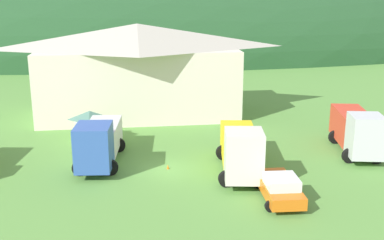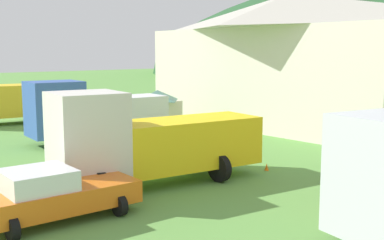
% 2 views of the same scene
% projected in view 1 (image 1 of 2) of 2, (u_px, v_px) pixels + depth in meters
% --- Properties ---
extents(ground_plane, '(200.00, 200.00, 0.00)m').
position_uv_depth(ground_plane, '(167.00, 170.00, 33.37)').
color(ground_plane, '#5B9342').
extents(forested_hill_backdrop, '(164.37, 60.00, 39.80)m').
position_uv_depth(forested_hill_backdrop, '(141.00, 49.00, 99.99)').
color(forested_hill_backdrop, '#234C28').
rests_on(forested_hill_backdrop, ground).
extents(depot_building, '(20.46, 9.53, 9.03)m').
position_uv_depth(depot_building, '(138.00, 69.00, 46.55)').
color(depot_building, silver).
rests_on(depot_building, ground).
extents(play_shed_cream, '(2.62, 2.46, 2.63)m').
position_uv_depth(play_shed_cream, '(90.00, 126.00, 39.11)').
color(play_shed_cream, beige).
rests_on(play_shed_cream, ground).
extents(box_truck_blue, '(3.58, 8.18, 3.54)m').
position_uv_depth(box_truck_blue, '(99.00, 141.00, 33.87)').
color(box_truck_blue, '#3356AD').
rests_on(box_truck_blue, ground).
extents(flatbed_truck_yellow, '(3.89, 8.57, 3.72)m').
position_uv_depth(flatbed_truck_yellow, '(241.00, 149.00, 32.24)').
color(flatbed_truck_yellow, silver).
rests_on(flatbed_truck_yellow, ground).
extents(tow_truck_silver, '(3.88, 7.80, 3.60)m').
position_uv_depth(tow_truck_silver, '(356.00, 130.00, 36.25)').
color(tow_truck_silver, silver).
rests_on(tow_truck_silver, ground).
extents(service_pickup_orange, '(2.58, 4.99, 1.66)m').
position_uv_depth(service_pickup_orange, '(279.00, 187.00, 28.40)').
color(service_pickup_orange, orange).
rests_on(service_pickup_orange, ground).
extents(traffic_cone_near_pickup, '(0.36, 0.36, 0.63)m').
position_uv_depth(traffic_cone_near_pickup, '(242.00, 147.00, 38.02)').
color(traffic_cone_near_pickup, orange).
rests_on(traffic_cone_near_pickup, ground).
extents(traffic_cone_mid_row, '(0.36, 0.36, 0.64)m').
position_uv_depth(traffic_cone_mid_row, '(168.00, 169.00, 33.50)').
color(traffic_cone_mid_row, orange).
rests_on(traffic_cone_mid_row, ground).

